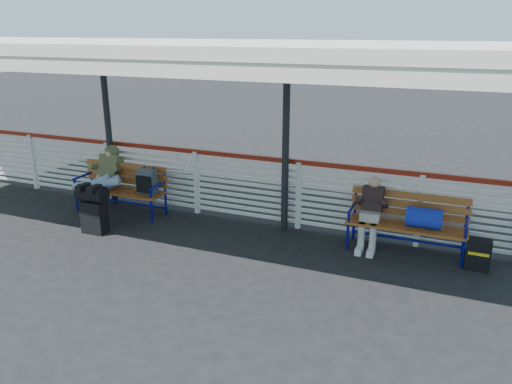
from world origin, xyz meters
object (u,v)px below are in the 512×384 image
at_px(luggage_stack, 93,207).
at_px(traveler_man, 102,180).
at_px(bench_right, 414,218).
at_px(suitcase_side, 478,254).
at_px(bench_left, 130,183).
at_px(companion_person, 371,212).

distance_m(luggage_stack, traveler_man, 0.81).
bearing_deg(traveler_man, bench_right, 5.70).
height_order(bench_right, suitcase_side, bench_right).
xyz_separation_m(luggage_stack, traveler_man, (-0.35, 0.69, 0.25)).
bearing_deg(bench_right, bench_left, -177.76).
relative_size(bench_left, suitcase_side, 3.85).
distance_m(bench_left, bench_right, 5.11).
bearing_deg(companion_person, suitcase_side, -6.51).
bearing_deg(bench_right, luggage_stack, -166.45).
height_order(bench_right, companion_person, companion_person).
bearing_deg(traveler_man, suitcase_side, 2.83).
bearing_deg(bench_left, companion_person, 1.98).
distance_m(bench_left, companion_person, 4.45).
bearing_deg(luggage_stack, traveler_man, 114.43).
bearing_deg(luggage_stack, bench_left, 87.55).
bearing_deg(bench_right, traveler_man, -174.30).
relative_size(traveler_man, suitcase_side, 3.50).
distance_m(traveler_man, companion_person, 4.83).
bearing_deg(bench_left, bench_right, 2.24).
bearing_deg(suitcase_side, companion_person, 173.90).
height_order(luggage_stack, bench_right, bench_right).
bearing_deg(traveler_man, companion_person, 5.94).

